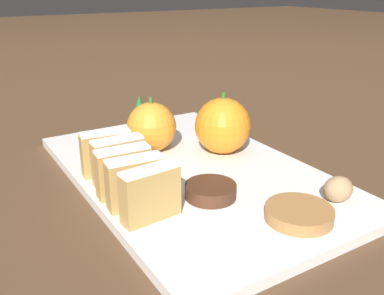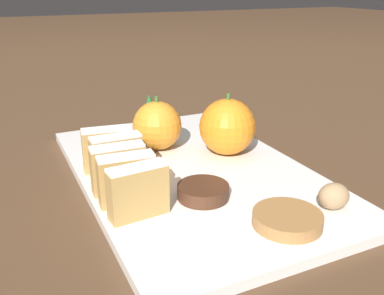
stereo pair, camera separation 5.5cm
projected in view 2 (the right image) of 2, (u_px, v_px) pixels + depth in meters
ground_plane at (192, 177)px, 0.56m from camera, size 6.00×6.00×0.00m
serving_platter at (192, 173)px, 0.56m from camera, size 0.28×0.44×0.01m
stollen_slice_front at (138, 191)px, 0.44m from camera, size 0.06×0.03×0.06m
stollen_slice_second at (127, 179)px, 0.46m from camera, size 0.06×0.03×0.06m
stollen_slice_third at (118, 168)px, 0.49m from camera, size 0.06×0.02×0.06m
stollen_slice_fourth at (117, 158)px, 0.52m from camera, size 0.06×0.02×0.06m
stollen_slice_fifth at (107, 149)px, 0.54m from camera, size 0.06×0.03×0.06m
orange_near at (227, 127)px, 0.59m from camera, size 0.08×0.08×0.09m
orange_far at (157, 126)px, 0.61m from camera, size 0.07×0.07×0.08m
walnut at (334, 196)px, 0.46m from camera, size 0.04×0.03×0.03m
chocolate_cookie at (203, 191)px, 0.48m from camera, size 0.06×0.06×0.02m
gingerbread_cookie at (287, 219)px, 0.43m from camera, size 0.07×0.07×0.01m
evergreen_sprig at (152, 114)px, 0.68m from camera, size 0.05×0.05×0.06m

